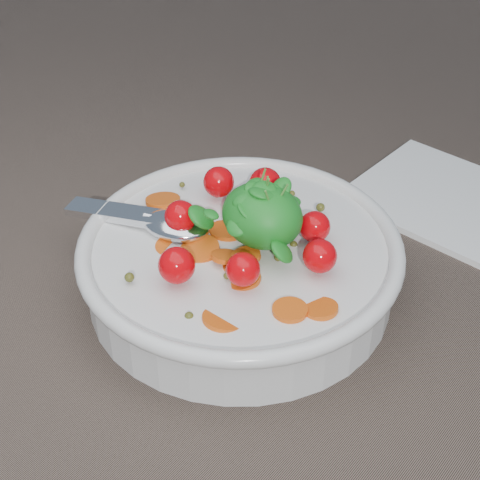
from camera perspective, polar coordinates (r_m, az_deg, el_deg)
The scene contains 3 objects.
ground at distance 0.60m, azimuth -1.66°, elevation -4.09°, with size 6.00×6.00×0.00m, color brown.
bowl at distance 0.58m, azimuth 0.01°, elevation -1.68°, with size 0.27×0.25×0.11m.
napkin at distance 0.73m, azimuth 15.69°, elevation 3.08°, with size 0.16×0.14×0.01m, color white.
Camera 1 is at (0.29, -0.34, 0.40)m, focal length 55.00 mm.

